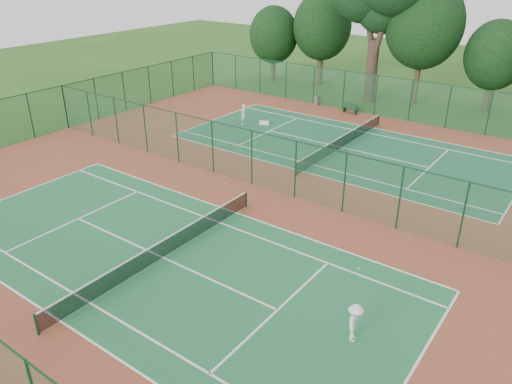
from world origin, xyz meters
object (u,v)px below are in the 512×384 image
player_near (355,323)px  bench (350,108)px  player_far (243,115)px  trash_bin (316,101)px  kit_bag (264,123)px

player_near → bench: player_near is taller
player_far → trash_bin: (1.95, 8.55, -0.41)m
bench → kit_bag: bench is taller
kit_bag → bench: bearing=36.6°
player_far → kit_bag: player_far is taller
player_near → kit_bag: size_ratio=1.98×
player_far → trash_bin: 8.78m
player_far → kit_bag: bearing=130.2°
player_near → bench: size_ratio=0.96×
trash_bin → kit_bag: size_ratio=1.12×
player_near → player_far: size_ratio=0.92×
trash_bin → bench: size_ratio=0.54×
player_far → bench: player_far is taller
player_near → trash_bin: bearing=17.3°
player_near → trash_bin: size_ratio=1.77×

